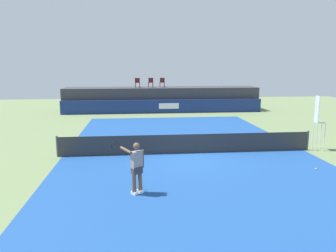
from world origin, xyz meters
name	(u,v)px	position (x,y,z in m)	size (l,w,h in m)	color
ground_plane	(179,139)	(0.00, 3.00, 0.00)	(48.00, 48.00, 0.00)	#6B7F51
court_inner	(187,153)	(0.00, 0.00, 0.00)	(12.00, 22.00, 0.00)	#1C478C
sponsor_wall	(163,107)	(0.00, 13.50, 0.60)	(18.00, 0.22, 1.20)	navy
spectator_platform	(162,99)	(0.00, 15.30, 1.10)	(18.00, 2.80, 2.20)	#38383D
spectator_chair_far_left	(137,82)	(-2.26, 15.06, 2.69)	(0.47, 0.47, 0.89)	#561919
spectator_chair_left	(151,82)	(-1.02, 15.23, 2.69)	(0.46, 0.46, 0.89)	#561919
spectator_chair_center	(162,82)	(0.05, 15.24, 2.69)	(0.44, 0.44, 0.89)	#561919
umpire_chair	(318,119)	(6.67, 0.01, 1.59)	(0.48, 0.48, 2.76)	white
tennis_net	(187,144)	(0.00, 0.00, 0.47)	(12.40, 0.02, 0.95)	#2D2D2D
net_post_near	(57,146)	(-6.20, 0.00, 0.50)	(0.10, 0.10, 1.00)	#4C4C51
net_post_far	(308,140)	(6.20, 0.00, 0.50)	(0.10, 0.10, 1.00)	#4C4C51
tennis_player	(136,166)	(-2.51, -4.85, 0.96)	(1.12, 0.99, 1.77)	white
tennis_ball	(316,169)	(4.91, -3.09, 0.04)	(0.07, 0.07, 0.07)	#D8EA33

